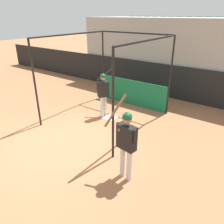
% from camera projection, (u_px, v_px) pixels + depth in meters
% --- Properties ---
extents(ground_plane, '(60.00, 60.00, 0.00)m').
position_uv_depth(ground_plane, '(62.00, 142.00, 7.08)').
color(ground_plane, '#9E6642').
extents(outfield_wall, '(24.00, 0.12, 1.60)m').
position_uv_depth(outfield_wall, '(150.00, 78.00, 11.19)').
color(outfield_wall, black).
rests_on(outfield_wall, ground).
extents(bleacher_section, '(8.70, 4.00, 3.68)m').
position_uv_depth(bleacher_section, '(169.00, 52.00, 12.27)').
color(bleacher_section, '#9E9E99').
rests_on(bleacher_section, ground).
extents(batting_cage, '(3.43, 3.85, 3.14)m').
position_uv_depth(batting_cage, '(123.00, 80.00, 8.92)').
color(batting_cage, black).
rests_on(batting_cage, ground).
extents(home_plate, '(0.44, 0.44, 0.02)m').
position_uv_depth(home_plate, '(110.00, 118.00, 8.75)').
color(home_plate, white).
rests_on(home_plate, ground).
extents(player_batter, '(0.63, 0.94, 1.94)m').
position_uv_depth(player_batter, '(103.00, 91.00, 8.51)').
color(player_batter, silver).
rests_on(player_batter, ground).
extents(player_waiting, '(0.84, 0.51, 2.13)m').
position_uv_depth(player_waiting, '(126.00, 140.00, 5.13)').
color(player_waiting, silver).
rests_on(player_waiting, ground).
extents(baseball, '(0.07, 0.07, 0.07)m').
position_uv_depth(baseball, '(65.00, 114.00, 9.04)').
color(baseball, white).
rests_on(baseball, ground).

